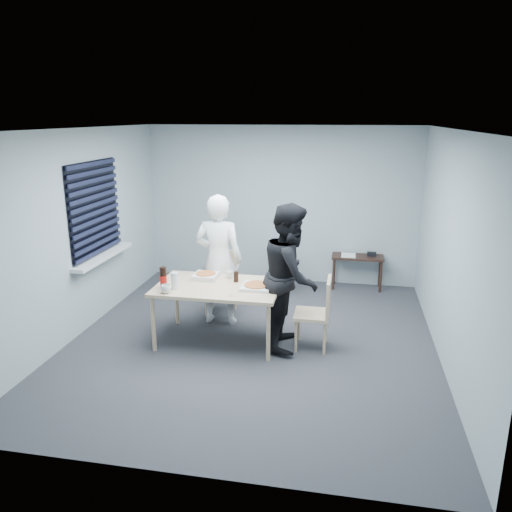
% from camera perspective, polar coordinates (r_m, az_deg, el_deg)
% --- Properties ---
extents(room, '(5.00, 5.00, 5.00)m').
position_cam_1_polar(room, '(7.04, -17.67, 4.34)').
color(room, '#313136').
rests_on(room, ground).
extents(dining_table, '(1.51, 0.96, 0.74)m').
position_cam_1_polar(dining_table, '(6.17, -4.35, -3.88)').
color(dining_table, beige).
rests_on(dining_table, ground).
extents(chair_far, '(0.42, 0.42, 0.89)m').
position_cam_1_polar(chair_far, '(7.16, -3.89, -2.43)').
color(chair_far, beige).
rests_on(chair_far, ground).
extents(chair_right, '(0.42, 0.42, 0.89)m').
position_cam_1_polar(chair_right, '(6.06, 7.24, -5.99)').
color(chair_right, beige).
rests_on(chair_right, ground).
extents(person_white, '(0.65, 0.42, 1.77)m').
position_cam_1_polar(person_white, '(6.68, -4.27, -0.46)').
color(person_white, white).
rests_on(person_white, ground).
extents(person_black, '(0.47, 0.86, 1.77)m').
position_cam_1_polar(person_black, '(6.01, 3.99, -2.33)').
color(person_black, black).
rests_on(person_black, ground).
extents(side_table, '(0.83, 0.37, 0.55)m').
position_cam_1_polar(side_table, '(8.27, 11.53, -0.52)').
color(side_table, '#331D17').
rests_on(side_table, ground).
extents(stool, '(0.32, 0.32, 0.44)m').
position_cam_1_polar(stool, '(7.89, 2.73, -2.05)').
color(stool, black).
rests_on(stool, ground).
extents(backpack, '(0.32, 0.23, 0.44)m').
position_cam_1_polar(backpack, '(7.78, 2.75, 0.21)').
color(backpack, slate).
rests_on(backpack, stool).
extents(pizza_box_a, '(0.30, 0.30, 0.07)m').
position_cam_1_polar(pizza_box_a, '(6.40, -5.75, -2.27)').
color(pizza_box_a, silver).
rests_on(pizza_box_a, dining_table).
extents(pizza_box_b, '(0.35, 0.35, 0.05)m').
position_cam_1_polar(pizza_box_b, '(6.03, 0.03, -3.48)').
color(pizza_box_b, silver).
rests_on(pizza_box_b, dining_table).
extents(mug_a, '(0.17, 0.17, 0.10)m').
position_cam_1_polar(mug_a, '(5.95, -10.26, -3.74)').
color(mug_a, white).
rests_on(mug_a, dining_table).
extents(mug_b, '(0.10, 0.10, 0.09)m').
position_cam_1_polar(mug_b, '(6.39, -3.01, -2.14)').
color(mug_b, white).
rests_on(mug_b, dining_table).
extents(cola_glass, '(0.08, 0.08, 0.14)m').
position_cam_1_polar(cola_glass, '(6.25, -2.29, -2.36)').
color(cola_glass, black).
rests_on(cola_glass, dining_table).
extents(soda_bottle, '(0.08, 0.08, 0.27)m').
position_cam_1_polar(soda_bottle, '(6.09, -10.55, -2.50)').
color(soda_bottle, black).
rests_on(soda_bottle, dining_table).
extents(plastic_cups, '(0.11, 0.11, 0.20)m').
position_cam_1_polar(plastic_cups, '(6.06, -9.26, -2.81)').
color(plastic_cups, silver).
rests_on(plastic_cups, dining_table).
extents(rubber_band, '(0.06, 0.06, 0.00)m').
position_cam_1_polar(rubber_band, '(5.79, -2.85, -4.54)').
color(rubber_band, red).
rests_on(rubber_band, dining_table).
extents(papers, '(0.23, 0.31, 0.01)m').
position_cam_1_polar(papers, '(8.25, 10.52, 0.09)').
color(papers, white).
rests_on(papers, side_table).
extents(black_box, '(0.17, 0.14, 0.06)m').
position_cam_1_polar(black_box, '(8.28, 13.09, 0.21)').
color(black_box, black).
rests_on(black_box, side_table).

